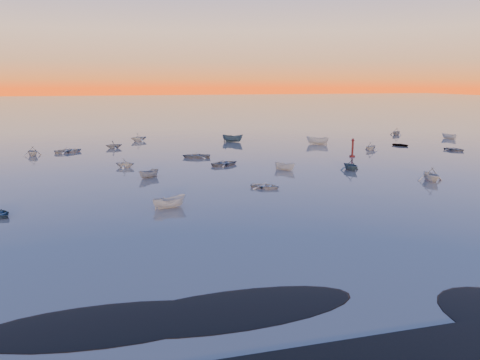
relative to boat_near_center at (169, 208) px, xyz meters
name	(u,v)px	position (x,y,z in m)	size (l,w,h in m)	color
ground	(168,130)	(8.52, 76.00, 0.00)	(600.00, 600.00, 0.00)	#6A6158
mud_lobes	(378,314)	(8.52, -25.00, 0.01)	(140.00, 6.00, 0.07)	black
moored_fleet	(201,159)	(8.52, 29.00, 0.00)	(124.00, 58.00, 1.20)	silver
boat_near_center	(169,208)	(0.00, 0.00, 0.00)	(3.48, 1.47, 1.21)	silver
boat_near_right	(350,170)	(27.45, 13.58, 0.00)	(3.52, 1.58, 1.23)	#324D61
channel_marker	(353,149)	(33.57, 24.44, 1.31)	(0.93, 0.93, 3.30)	#48100F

